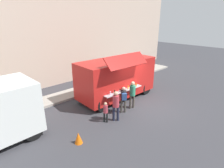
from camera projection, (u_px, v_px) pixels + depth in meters
name	position (u px, v px, depth m)	size (l,w,h in m)	color
ground_plane	(145.00, 106.00, 11.72)	(60.00, 60.00, 0.00)	#38383D
curb_strip	(47.00, 101.00, 12.25)	(28.00, 1.60, 0.15)	#9E998E
building_behind	(31.00, 39.00, 14.28)	(32.00, 2.40, 7.63)	#C5AD99
food_truck_main	(117.00, 77.00, 12.56)	(5.58, 3.06, 3.32)	red
traffic_cone_orange	(78.00, 138.00, 8.18)	(0.36, 0.36, 0.55)	orange
trash_bin	(131.00, 72.00, 17.19)	(0.60, 0.60, 1.02)	#2C5E39
customer_front_ordering	(132.00, 92.00, 11.16)	(0.36, 0.36, 1.76)	#514940
customer_mid_with_backpack	(124.00, 97.00, 10.60)	(0.48, 0.52, 1.63)	#4A4740
customer_rear_waiting	(116.00, 103.00, 9.75)	(0.35, 0.35, 1.73)	#1F2236
child_near_queue	(106.00, 110.00, 9.70)	(0.24, 0.24, 1.18)	black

